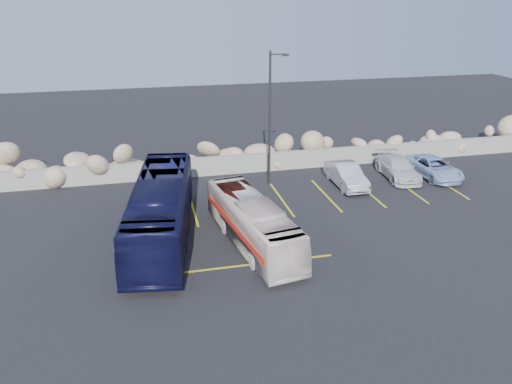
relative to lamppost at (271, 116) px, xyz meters
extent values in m
plane|color=black|center=(-2.56, -9.50, -4.30)|extent=(90.00, 90.00, 0.00)
cube|color=gray|center=(-2.56, 2.50, -3.70)|extent=(60.00, 0.40, 1.20)
cube|color=gold|center=(-5.06, -2.50, -4.29)|extent=(0.12, 5.00, 0.01)
cube|color=gold|center=(0.04, -2.50, -4.29)|extent=(0.12, 5.00, 0.01)
cube|color=gold|center=(2.74, -2.50, -4.29)|extent=(0.12, 5.00, 0.01)
cube|color=gold|center=(5.34, -2.50, -4.29)|extent=(0.12, 5.00, 0.01)
cube|color=gold|center=(7.94, -2.50, -4.29)|extent=(0.12, 5.00, 0.01)
cube|color=gold|center=(10.54, -2.50, -4.29)|extent=(0.12, 5.00, 0.01)
cube|color=gold|center=(-3.56, -9.30, -4.29)|extent=(8.00, 0.12, 0.01)
cylinder|color=#2C2927|center=(-0.06, 0.00, -0.30)|extent=(0.14, 0.14, 8.00)
cylinder|color=#2C2927|center=(0.39, 0.00, 3.50)|extent=(0.90, 0.08, 0.08)
cube|color=#2C2927|center=(0.84, 0.00, 3.45)|extent=(0.35, 0.18, 0.12)
imported|color=silver|center=(-2.77, -7.47, -3.17)|extent=(3.18, 8.29, 2.25)
imported|color=black|center=(-6.86, -5.78, -2.82)|extent=(3.99, 10.81, 2.94)
imported|color=#B4B4B9|center=(4.48, -1.30, -3.61)|extent=(1.47, 4.17, 1.37)
imported|color=silver|center=(8.23, -0.72, -3.65)|extent=(2.22, 4.58, 1.28)
imported|color=#98B1D8|center=(10.56, -1.09, -3.68)|extent=(2.33, 4.56, 1.23)
camera|label=1|loc=(-7.37, -27.86, 6.83)|focal=35.00mm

